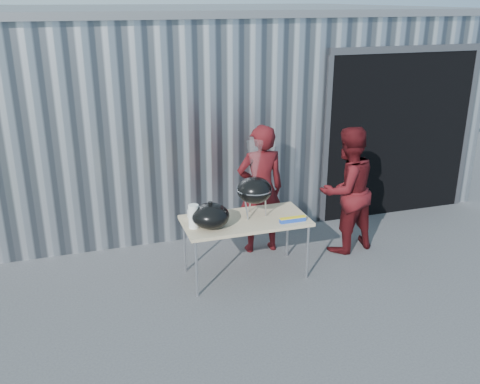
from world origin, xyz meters
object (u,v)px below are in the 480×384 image
object	(u,v)px
folding_table	(245,222)
kettle_grill	(254,183)
person_cook	(261,189)
person_bystander	(347,190)

from	to	relation	value
folding_table	kettle_grill	distance (m)	0.49
person_cook	person_bystander	world-z (taller)	person_cook
person_cook	kettle_grill	bearing A→B (deg)	65.25
kettle_grill	person_cook	bearing A→B (deg)	62.90
folding_table	person_cook	world-z (taller)	person_cook
folding_table	person_bystander	world-z (taller)	person_bystander
folding_table	kettle_grill	xyz separation A→B (m)	(0.13, 0.07, 0.46)
kettle_grill	person_cook	distance (m)	0.69
kettle_grill	person_cook	xyz separation A→B (m)	(0.28, 0.55, -0.30)
folding_table	person_cook	xyz separation A→B (m)	(0.42, 0.62, 0.16)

